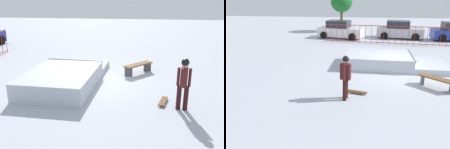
{
  "view_description": "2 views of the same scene",
  "coord_description": "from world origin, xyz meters",
  "views": [
    {
      "loc": [
        -10.05,
        -2.06,
        3.58
      ],
      "look_at": [
        -1.7,
        -0.96,
        0.9
      ],
      "focal_mm": 39.99,
      "sensor_mm": 36.0,
      "label": 1
    },
    {
      "loc": [
        -1.66,
        -11.18,
        3.81
      ],
      "look_at": [
        -2.63,
        -3.36,
        1.0
      ],
      "focal_mm": 35.95,
      "sensor_mm": 36.0,
      "label": 2
    }
  ],
  "objects": [
    {
      "name": "skate_ramp",
      "position": [
        -0.44,
        1.16,
        0.32
      ],
      "size": [
        5.48,
        2.77,
        0.74
      ],
      "rotation": [
        0.0,
        0.0,
        -0.03
      ],
      "color": "silver",
      "rests_on": "ground"
    },
    {
      "name": "skater",
      "position": [
        -2.35,
        -3.34,
        1.01
      ],
      "size": [
        0.41,
        0.43,
        1.73
      ],
      "rotation": [
        0.0,
        0.0,
        2.96
      ],
      "color": "black",
      "rests_on": "ground"
    },
    {
      "name": "skateboard",
      "position": [
        -1.91,
        -2.78,
        0.08
      ],
      "size": [
        0.82,
        0.4,
        0.09
      ],
      "rotation": [
        0.0,
        0.0,
        2.9
      ],
      "color": "#593314",
      "rests_on": "ground"
    },
    {
      "name": "ground_plane",
      "position": [
        0.0,
        0.0,
        0.0
      ],
      "size": [
        60.0,
        60.0,
        0.0
      ],
      "primitive_type": "plane",
      "color": "#B2B7C1"
    },
    {
      "name": "park_bench",
      "position": [
        1.43,
        -1.81,
        0.36
      ],
      "size": [
        1.46,
        1.36,
        0.48
      ],
      "rotation": [
        0.0,
        0.0,
        5.56
      ],
      "color": "brown",
      "rests_on": "ground"
    }
  ]
}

